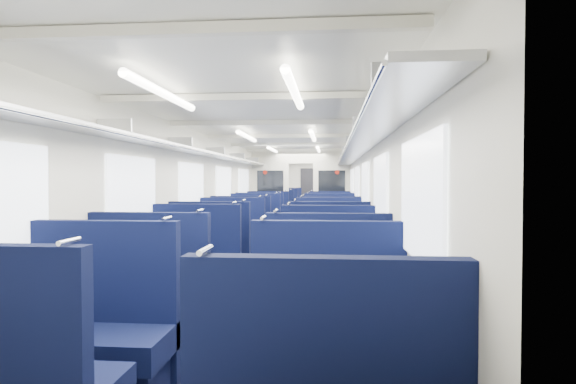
# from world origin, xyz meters

# --- Properties ---
(floor) EXTENTS (2.80, 18.00, 0.01)m
(floor) POSITION_xyz_m (0.00, 0.00, 0.00)
(floor) COLOR black
(floor) RESTS_ON ground
(ceiling) EXTENTS (2.80, 18.00, 0.01)m
(ceiling) POSITION_xyz_m (0.00, 0.00, 2.35)
(ceiling) COLOR white
(ceiling) RESTS_ON wall_left
(wall_left) EXTENTS (0.02, 18.00, 2.35)m
(wall_left) POSITION_xyz_m (-1.40, 0.00, 1.18)
(wall_left) COLOR silver
(wall_left) RESTS_ON floor
(dado_left) EXTENTS (0.03, 17.90, 0.70)m
(dado_left) POSITION_xyz_m (-1.39, 0.00, 0.35)
(dado_left) COLOR black
(dado_left) RESTS_ON floor
(wall_right) EXTENTS (0.02, 18.00, 2.35)m
(wall_right) POSITION_xyz_m (1.40, 0.00, 1.18)
(wall_right) COLOR silver
(wall_right) RESTS_ON floor
(dado_right) EXTENTS (0.03, 17.90, 0.70)m
(dado_right) POSITION_xyz_m (1.39, 0.00, 0.35)
(dado_right) COLOR black
(dado_right) RESTS_ON floor
(wall_far) EXTENTS (2.80, 0.02, 2.35)m
(wall_far) POSITION_xyz_m (0.00, 9.00, 1.18)
(wall_far) COLOR silver
(wall_far) RESTS_ON floor
(luggage_rack_left) EXTENTS (0.36, 17.40, 0.18)m
(luggage_rack_left) POSITION_xyz_m (-1.21, 0.00, 1.97)
(luggage_rack_left) COLOR #B2B5BA
(luggage_rack_left) RESTS_ON wall_left
(luggage_rack_right) EXTENTS (0.36, 17.40, 0.18)m
(luggage_rack_right) POSITION_xyz_m (1.21, 0.00, 1.97)
(luggage_rack_right) COLOR #B2B5BA
(luggage_rack_right) RESTS_ON wall_right
(windows) EXTENTS (2.78, 15.60, 0.75)m
(windows) POSITION_xyz_m (0.00, -0.46, 1.42)
(windows) COLOR white
(windows) RESTS_ON wall_left
(ceiling_fittings) EXTENTS (2.70, 16.06, 0.11)m
(ceiling_fittings) POSITION_xyz_m (0.00, -0.26, 2.29)
(ceiling_fittings) COLOR silver
(ceiling_fittings) RESTS_ON ceiling
(end_door) EXTENTS (0.75, 0.06, 2.00)m
(end_door) POSITION_xyz_m (0.00, 8.94, 1.00)
(end_door) COLOR black
(end_door) RESTS_ON floor
(bulkhead) EXTENTS (2.80, 0.10, 2.35)m
(bulkhead) POSITION_xyz_m (-0.00, 3.16, 1.23)
(bulkhead) COLOR silver
(bulkhead) RESTS_ON floor
(seat_2) EXTENTS (1.14, 0.63, 1.27)m
(seat_2) POSITION_xyz_m (-0.83, -7.19, 0.39)
(seat_2) COLOR #0B1235
(seat_2) RESTS_ON floor
(seat_3) EXTENTS (1.14, 0.63, 1.27)m
(seat_3) POSITION_xyz_m (0.83, -7.06, 0.39)
(seat_3) COLOR #0B1235
(seat_3) RESTS_ON floor
(seat_4) EXTENTS (1.14, 0.63, 1.27)m
(seat_4) POSITION_xyz_m (-0.83, -5.98, 0.39)
(seat_4) COLOR #0B1235
(seat_4) RESTS_ON floor
(seat_5) EXTENTS (1.14, 0.63, 1.27)m
(seat_5) POSITION_xyz_m (0.83, -5.93, 0.39)
(seat_5) COLOR #0B1235
(seat_5) RESTS_ON floor
(seat_6) EXTENTS (1.14, 0.63, 1.27)m
(seat_6) POSITION_xyz_m (-0.83, -4.75, 0.39)
(seat_6) COLOR #0B1235
(seat_6) RESTS_ON floor
(seat_7) EXTENTS (1.14, 0.63, 1.27)m
(seat_7) POSITION_xyz_m (0.83, -4.90, 0.39)
(seat_7) COLOR #0B1235
(seat_7) RESTS_ON floor
(seat_8) EXTENTS (1.14, 0.63, 1.27)m
(seat_8) POSITION_xyz_m (-0.83, -3.77, 0.39)
(seat_8) COLOR #0B1235
(seat_8) RESTS_ON floor
(seat_9) EXTENTS (1.14, 0.63, 1.27)m
(seat_9) POSITION_xyz_m (0.83, -3.59, 0.39)
(seat_9) COLOR #0B1235
(seat_9) RESTS_ON floor
(seat_10) EXTENTS (1.14, 0.63, 1.27)m
(seat_10) POSITION_xyz_m (-0.83, -2.59, 0.39)
(seat_10) COLOR #0B1235
(seat_10) RESTS_ON floor
(seat_11) EXTENTS (1.14, 0.63, 1.27)m
(seat_11) POSITION_xyz_m (0.83, -2.43, 0.39)
(seat_11) COLOR #0B1235
(seat_11) RESTS_ON floor
(seat_12) EXTENTS (1.14, 0.63, 1.27)m
(seat_12) POSITION_xyz_m (-0.83, -1.47, 0.39)
(seat_12) COLOR #0B1235
(seat_12) RESTS_ON floor
(seat_13) EXTENTS (1.14, 0.63, 1.27)m
(seat_13) POSITION_xyz_m (0.83, -1.48, 0.39)
(seat_13) COLOR #0B1235
(seat_13) RESTS_ON floor
(seat_14) EXTENTS (1.14, 0.63, 1.27)m
(seat_14) POSITION_xyz_m (-0.83, -0.11, 0.39)
(seat_14) COLOR #0B1235
(seat_14) RESTS_ON floor
(seat_15) EXTENTS (1.14, 0.63, 1.27)m
(seat_15) POSITION_xyz_m (0.83, -0.13, 0.39)
(seat_15) COLOR #0B1235
(seat_15) RESTS_ON floor
(seat_16) EXTENTS (1.14, 0.63, 1.27)m
(seat_16) POSITION_xyz_m (-0.83, 0.91, 0.39)
(seat_16) COLOR #0B1235
(seat_16) RESTS_ON floor
(seat_17) EXTENTS (1.14, 0.63, 1.27)m
(seat_17) POSITION_xyz_m (0.83, 0.94, 0.39)
(seat_17) COLOR #0B1235
(seat_17) RESTS_ON floor
(seat_18) EXTENTS (1.14, 0.63, 1.27)m
(seat_18) POSITION_xyz_m (-0.83, 1.99, 0.39)
(seat_18) COLOR #0B1235
(seat_18) RESTS_ON floor
(seat_19) EXTENTS (1.14, 0.63, 1.27)m
(seat_19) POSITION_xyz_m (0.83, 2.01, 0.39)
(seat_19) COLOR #0B1235
(seat_19) RESTS_ON floor
(seat_20) EXTENTS (1.14, 0.63, 1.27)m
(seat_20) POSITION_xyz_m (-0.83, 4.08, 0.39)
(seat_20) COLOR #0B1235
(seat_20) RESTS_ON floor
(seat_21) EXTENTS (1.14, 0.63, 1.27)m
(seat_21) POSITION_xyz_m (0.83, 4.05, 0.39)
(seat_21) COLOR #0B1235
(seat_21) RESTS_ON floor
(seat_22) EXTENTS (1.14, 0.63, 1.27)m
(seat_22) POSITION_xyz_m (-0.83, 5.31, 0.39)
(seat_22) COLOR #0B1235
(seat_22) RESTS_ON floor
(seat_23) EXTENTS (1.14, 0.63, 1.27)m
(seat_23) POSITION_xyz_m (0.83, 5.24, 0.39)
(seat_23) COLOR #0B1235
(seat_23) RESTS_ON floor
(seat_24) EXTENTS (1.14, 0.63, 1.27)m
(seat_24) POSITION_xyz_m (-0.83, 6.30, 0.39)
(seat_24) COLOR #0B1235
(seat_24) RESTS_ON floor
(seat_25) EXTENTS (1.14, 0.63, 1.27)m
(seat_25) POSITION_xyz_m (0.83, 6.37, 0.39)
(seat_25) COLOR #0B1235
(seat_25) RESTS_ON floor
(seat_26) EXTENTS (1.14, 0.63, 1.27)m
(seat_26) POSITION_xyz_m (-0.83, 7.50, 0.39)
(seat_26) COLOR #0B1235
(seat_26) RESTS_ON floor
(seat_27) EXTENTS (1.14, 0.63, 1.27)m
(seat_27) POSITION_xyz_m (0.83, 7.62, 0.39)
(seat_27) COLOR #0B1235
(seat_27) RESTS_ON floor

